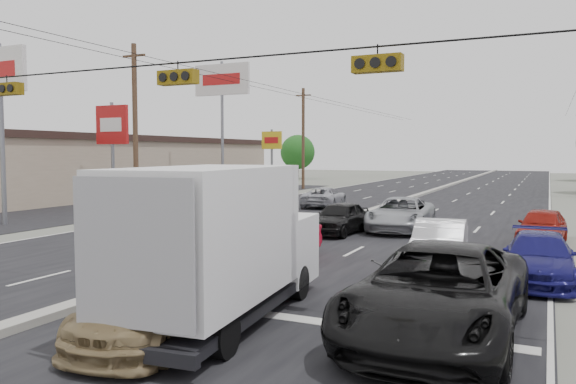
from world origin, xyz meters
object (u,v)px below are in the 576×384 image
black_suv (438,293)px  queue_car_e (542,227)px  box_truck (221,243)px  queue_car_c (401,214)px  pole_sign_far (272,145)px  queue_car_a (340,218)px  tan_sedan (165,300)px  tree_left_far (298,152)px  pole_sign_billboard (222,88)px  utility_pole_left_c (303,138)px  queue_car_d (539,259)px  oncoming_near (186,211)px  oncoming_far (324,197)px  pole_sign_near (0,84)px  pole_sign_mid (112,131)px  utility_pole_left_b (135,128)px  red_sedan (273,239)px  queue_car_b (440,244)px

black_suv → queue_car_e: 13.35m
box_truck → queue_car_c: size_ratio=1.23×
pole_sign_far → queue_car_a: bearing=-58.1°
tan_sedan → tree_left_far: bearing=104.0°
pole_sign_far → black_suv: bearing=-59.4°
pole_sign_billboard → tan_sedan: size_ratio=2.23×
queue_car_c → queue_car_e: bearing=-16.3°
box_truck → utility_pole_left_c: bearing=105.5°
queue_car_d → utility_pole_left_c: bearing=121.7°
utility_pole_left_c → oncoming_near: size_ratio=2.17×
queue_car_d → pole_sign_far: bearing=125.6°
tan_sedan → black_suv: size_ratio=0.77×
pole_sign_far → oncoming_far: pole_sign_far is taller
pole_sign_near → pole_sign_mid: pole_sign_near is taller
utility_pole_left_c → utility_pole_left_b: bearing=-90.0°
oncoming_near → pole_sign_mid: bearing=-37.8°
utility_pole_left_c → tan_sedan: 45.53m
utility_pole_left_c → queue_car_d: bearing=-57.3°
box_truck → oncoming_far: bearing=100.7°
tan_sedan → red_sedan: bearing=93.6°
queue_car_c → queue_car_e: 6.15m
pole_sign_billboard → tree_left_far: size_ratio=1.80×
utility_pole_left_b → utility_pole_left_c: same height
pole_sign_near → queue_car_e: bearing=11.0°
pole_sign_far → tree_left_far: 20.89m
red_sedan → queue_car_c: 9.12m
pole_sign_mid → queue_car_b: (23.70, -11.39, -4.39)m
oncoming_far → tree_left_far: bearing=-70.2°
pole_sign_mid → tan_sedan: 29.03m
tan_sedan → box_truck: bearing=60.0°
pole_sign_mid → box_truck: size_ratio=1.04×
pole_sign_mid → tree_left_far: (-5.00, 42.00, -1.40)m
black_suv → queue_car_d: (1.70, 6.02, -0.23)m
utility_pole_left_c → pole_sign_mid: size_ratio=1.43×
queue_car_b → queue_car_e: 6.83m
pole_sign_mid → oncoming_far: bearing=21.5°
utility_pole_left_b → pole_sign_mid: utility_pole_left_b is taller
black_suv → queue_car_b: black_suv is taller
pole_sign_near → tan_sedan: bearing=-30.4°
pole_sign_near → tan_sedan: (18.00, -10.58, -6.31)m
utility_pole_left_c → tan_sedan: size_ratio=2.03×
pole_sign_near → box_truck: 21.40m
utility_pole_left_c → queue_car_d: 41.14m
queue_car_e → red_sedan: bearing=-132.5°
utility_pole_left_c → pole_sign_far: utility_pole_left_c is taller
utility_pole_left_c → queue_car_b: size_ratio=2.27×
utility_pole_left_c → queue_car_c: size_ratio=1.82×
pole_sign_near → pole_sign_far: pole_sign_near is taller
black_suv → pole_sign_mid: bearing=144.6°
red_sedan → pole_sign_near: bearing=177.5°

